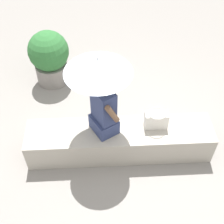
# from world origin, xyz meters

# --- Properties ---
(ground_plane) EXTENTS (14.00, 14.00, 0.00)m
(ground_plane) POSITION_xyz_m (0.00, 0.00, 0.00)
(ground_plane) COLOR gray
(stone_bench) EXTENTS (2.53, 0.53, 0.46)m
(stone_bench) POSITION_xyz_m (0.00, 0.00, 0.23)
(stone_bench) COLOR #A8A093
(stone_bench) RESTS_ON ground
(person_seated) EXTENTS (0.41, 0.51, 0.90)m
(person_seated) POSITION_xyz_m (0.21, -0.03, 0.84)
(person_seated) COLOR navy
(person_seated) RESTS_ON stone_bench
(parasol) EXTENTS (0.79, 0.79, 1.16)m
(parasol) POSITION_xyz_m (0.26, -0.08, 1.49)
(parasol) COLOR #B7B7BC
(parasol) RESTS_ON stone_bench
(handbag_black) EXTENTS (0.31, 0.23, 0.27)m
(handbag_black) POSITION_xyz_m (-0.49, -0.05, 0.59)
(handbag_black) COLOR silver
(handbag_black) RESTS_ON stone_bench
(planter_near) EXTENTS (0.68, 0.68, 0.97)m
(planter_near) POSITION_xyz_m (1.08, -1.63, 0.52)
(planter_near) COLOR gray
(planter_near) RESTS_ON ground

